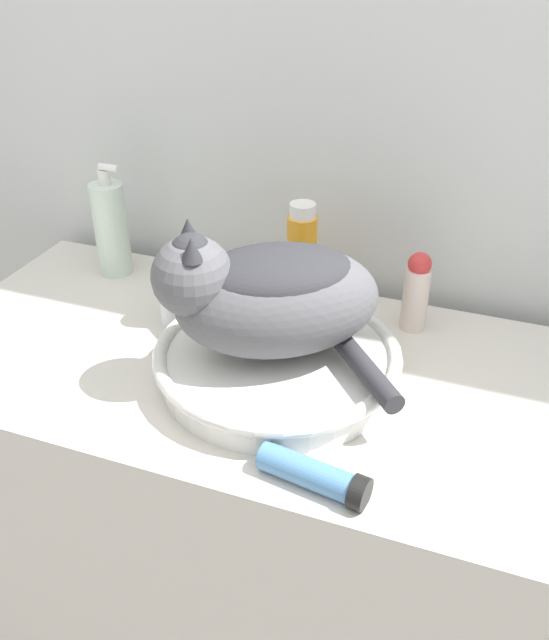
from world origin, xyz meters
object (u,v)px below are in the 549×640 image
shampoo_bottle_tall (302,259)px  cream_tube (315,475)px  cat (267,293)px  soap_pump_bottle (111,228)px  faucet (178,292)px  deodorant_stick (416,291)px

shampoo_bottle_tall → cream_tube: bearing=-69.3°
cat → cream_tube: bearing=95.1°
soap_pump_bottle → faucet: bearing=-32.8°
shampoo_bottle_tall → cream_tube: 0.41m
deodorant_stick → faucet: bearing=-160.1°
cat → shampoo_bottle_tall: (-0.02, 0.21, -0.05)m
shampoo_bottle_tall → cream_tube: size_ratio=1.32×
deodorant_stick → cream_tube: bearing=-96.4°
cat → deodorant_stick: (0.17, 0.21, -0.07)m
cat → deodorant_stick: cat is taller
faucet → shampoo_bottle_tall: size_ratio=0.74×
cat → deodorant_stick: size_ratio=2.70×
faucet → cream_tube: size_ratio=0.98×
soap_pump_bottle → cream_tube: bearing=-37.5°
deodorant_stick → soap_pump_bottle: soap_pump_bottle is taller
deodorant_stick → cream_tube: deodorant_stick is taller
soap_pump_bottle → shampoo_bottle_tall: 0.35m
cat → faucet: (-0.18, 0.08, -0.08)m
soap_pump_bottle → cream_tube: soap_pump_bottle is taller
cat → soap_pump_bottle: size_ratio=1.73×
deodorant_stick → shampoo_bottle_tall: shampoo_bottle_tall is taller
deodorant_stick → shampoo_bottle_tall: bearing=180.0°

